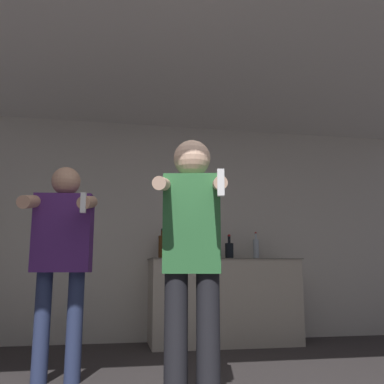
{
  "coord_description": "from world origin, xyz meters",
  "views": [
    {
      "loc": [
        -0.37,
        -1.67,
        0.8
      ],
      "look_at": [
        0.1,
        0.84,
        1.27
      ],
      "focal_mm": 40.0,
      "sensor_mm": 36.0,
      "label": 1
    }
  ],
  "objects_px": {
    "bottle_red_label": "(256,248)",
    "bottle_amber_bourbon": "(162,246)",
    "person_woman_foreground": "(192,252)",
    "bottle_brown_liquor": "(194,249)",
    "bottle_green_wine": "(177,247)",
    "bottle_dark_rum": "(229,250)",
    "person_man_side": "(62,247)"
  },
  "relations": [
    {
      "from": "bottle_red_label",
      "to": "bottle_amber_bourbon",
      "type": "height_order",
      "value": "bottle_amber_bourbon"
    },
    {
      "from": "bottle_red_label",
      "to": "person_woman_foreground",
      "type": "distance_m",
      "value": 2.58
    },
    {
      "from": "bottle_brown_liquor",
      "to": "person_woman_foreground",
      "type": "xyz_separation_m",
      "value": [
        -0.45,
        -2.29,
        -0.13
      ]
    },
    {
      "from": "bottle_brown_liquor",
      "to": "person_woman_foreground",
      "type": "height_order",
      "value": "person_woman_foreground"
    },
    {
      "from": "bottle_green_wine",
      "to": "person_woman_foreground",
      "type": "height_order",
      "value": "person_woman_foreground"
    },
    {
      "from": "bottle_red_label",
      "to": "person_woman_foreground",
      "type": "relative_size",
      "value": 0.2
    },
    {
      "from": "bottle_dark_rum",
      "to": "bottle_amber_bourbon",
      "type": "height_order",
      "value": "bottle_amber_bourbon"
    },
    {
      "from": "person_woman_foreground",
      "to": "bottle_dark_rum",
      "type": "bearing_deg",
      "value": 69.34
    },
    {
      "from": "bottle_brown_liquor",
      "to": "bottle_amber_bourbon",
      "type": "height_order",
      "value": "bottle_amber_bourbon"
    },
    {
      "from": "bottle_green_wine",
      "to": "person_woman_foreground",
      "type": "bearing_deg",
      "value": -96.32
    },
    {
      "from": "bottle_brown_liquor",
      "to": "bottle_red_label",
      "type": "bearing_deg",
      "value": 0.0
    },
    {
      "from": "bottle_red_label",
      "to": "person_woman_foreground",
      "type": "xyz_separation_m",
      "value": [
        -1.19,
        -2.29,
        -0.14
      ]
    },
    {
      "from": "bottle_dark_rum",
      "to": "bottle_red_label",
      "type": "relative_size",
      "value": 0.9
    },
    {
      "from": "bottle_dark_rum",
      "to": "person_woman_foreground",
      "type": "bearing_deg",
      "value": -110.66
    },
    {
      "from": "bottle_green_wine",
      "to": "bottle_amber_bourbon",
      "type": "distance_m",
      "value": 0.16
    },
    {
      "from": "bottle_amber_bourbon",
      "to": "person_woman_foreground",
      "type": "relative_size",
      "value": 0.21
    },
    {
      "from": "bottle_green_wine",
      "to": "person_man_side",
      "type": "xyz_separation_m",
      "value": [
        -1.09,
        -1.43,
        -0.09
      ]
    },
    {
      "from": "bottle_amber_bourbon",
      "to": "bottle_red_label",
      "type": "bearing_deg",
      "value": -0.0
    },
    {
      "from": "person_woman_foreground",
      "to": "bottle_red_label",
      "type": "bearing_deg",
      "value": 62.6
    },
    {
      "from": "bottle_brown_liquor",
      "to": "bottle_amber_bourbon",
      "type": "distance_m",
      "value": 0.36
    },
    {
      "from": "person_woman_foreground",
      "to": "person_man_side",
      "type": "relative_size",
      "value": 1.0
    },
    {
      "from": "person_woman_foreground",
      "to": "person_man_side",
      "type": "distance_m",
      "value": 1.2
    },
    {
      "from": "bottle_dark_rum",
      "to": "person_man_side",
      "type": "relative_size",
      "value": 0.18
    },
    {
      "from": "bottle_green_wine",
      "to": "bottle_dark_rum",
      "type": "xyz_separation_m",
      "value": [
        0.61,
        -0.0,
        -0.03
      ]
    },
    {
      "from": "bottle_green_wine",
      "to": "bottle_red_label",
      "type": "xyz_separation_m",
      "value": [
        0.93,
        -0.0,
        -0.01
      ]
    },
    {
      "from": "bottle_green_wine",
      "to": "bottle_amber_bourbon",
      "type": "xyz_separation_m",
      "value": [
        -0.16,
        0.0,
        0.0
      ]
    },
    {
      "from": "bottle_green_wine",
      "to": "person_woman_foreground",
      "type": "relative_size",
      "value": 0.22
    },
    {
      "from": "person_woman_foreground",
      "to": "bottle_brown_liquor",
      "type": "bearing_deg",
      "value": 78.93
    },
    {
      "from": "bottle_red_label",
      "to": "person_man_side",
      "type": "relative_size",
      "value": 0.2
    },
    {
      "from": "bottle_brown_liquor",
      "to": "person_woman_foreground",
      "type": "relative_size",
      "value": 0.19
    },
    {
      "from": "bottle_green_wine",
      "to": "bottle_amber_bourbon",
      "type": "relative_size",
      "value": 1.03
    },
    {
      "from": "person_woman_foreground",
      "to": "person_man_side",
      "type": "bearing_deg",
      "value": 134.2
    }
  ]
}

